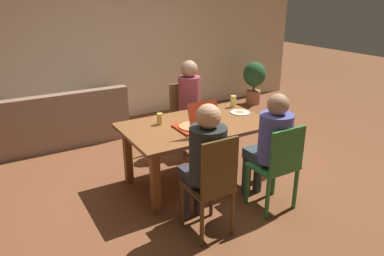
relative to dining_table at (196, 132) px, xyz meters
The scene contains 16 objects.
ground_plane 0.63m from the dining_table, ahead, with size 20.00×20.00×0.00m, color brown.
back_wall 2.83m from the dining_table, 90.00° to the left, with size 7.67×0.12×2.91m, color beige.
dining_table is the anchor object (origin of this frame).
chair_0 1.02m from the dining_table, 67.21° to the right, with size 0.44×0.38×0.93m.
person_0 0.90m from the dining_table, 63.90° to the right, with size 0.33×0.52×1.23m.
chair_1 1.01m from the dining_table, 67.08° to the left, with size 0.43×0.40×0.94m.
person_1 0.89m from the dining_table, 63.47° to the left, with size 0.30×0.49×1.28m.
chair_2 1.04m from the dining_table, 113.02° to the right, with size 0.38×0.40×0.99m.
person_2 0.92m from the dining_table, 116.43° to the right, with size 0.33×0.49×1.25m.
pizza_box_0 0.25m from the dining_table, 125.08° to the right, with size 0.35×0.47×0.35m.
plate_0 0.67m from the dining_table, ahead, with size 0.24×0.24×0.03m.
plate_1 0.41m from the dining_table, 38.60° to the left, with size 0.26×0.26×0.01m.
drinking_glass_0 0.81m from the dining_table, 21.94° to the left, with size 0.07×0.07×0.15m, color #E0CE5F.
drinking_glass_1 0.44m from the dining_table, 152.63° to the left, with size 0.07×0.07×0.13m, color #E7C259.
couch 2.40m from the dining_table, 117.73° to the left, with size 1.88×0.86×0.81m.
potted_plant 3.40m from the dining_table, 39.12° to the left, with size 0.44×0.44×0.85m.
Camera 1 is at (-2.00, -3.29, 2.14)m, focal length 33.84 mm.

